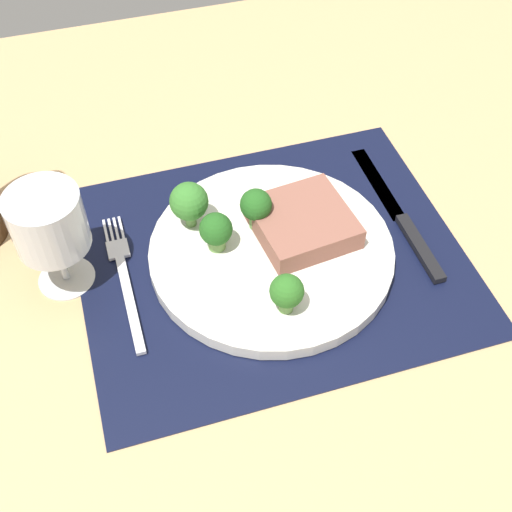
# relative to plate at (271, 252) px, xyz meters

# --- Properties ---
(ground_plane) EXTENTS (1.40, 1.10, 0.03)m
(ground_plane) POSITION_rel_plate_xyz_m (0.00, 0.00, -0.03)
(ground_plane) COLOR tan
(placemat) EXTENTS (0.42, 0.35, 0.00)m
(placemat) POSITION_rel_plate_xyz_m (0.00, 0.00, -0.01)
(placemat) COLOR black
(placemat) RESTS_ON ground_plane
(plate) EXTENTS (0.27, 0.27, 0.02)m
(plate) POSITION_rel_plate_xyz_m (0.00, 0.00, 0.00)
(plate) COLOR silver
(plate) RESTS_ON placemat
(steak) EXTENTS (0.11, 0.11, 0.03)m
(steak) POSITION_rel_plate_xyz_m (0.04, 0.01, 0.02)
(steak) COLOR #8C5647
(steak) RESTS_ON plate
(broccoli_center) EXTENTS (0.04, 0.04, 0.06)m
(broccoli_center) POSITION_rel_plate_xyz_m (-0.08, 0.06, 0.04)
(broccoli_center) COLOR #5B8942
(broccoli_center) RESTS_ON plate
(broccoli_near_steak) EXTENTS (0.04, 0.04, 0.05)m
(broccoli_near_steak) POSITION_rel_plate_xyz_m (-0.06, 0.02, 0.03)
(broccoli_near_steak) COLOR #6B994C
(broccoli_near_steak) RESTS_ON plate
(broccoli_front_edge) EXTENTS (0.04, 0.04, 0.05)m
(broccoli_front_edge) POSITION_rel_plate_xyz_m (-0.01, 0.03, 0.04)
(broccoli_front_edge) COLOR #6B994C
(broccoli_front_edge) RESTS_ON plate
(broccoli_near_fork) EXTENTS (0.03, 0.03, 0.05)m
(broccoli_near_fork) POSITION_rel_plate_xyz_m (-0.01, -0.08, 0.04)
(broccoli_near_fork) COLOR #6B994C
(broccoli_near_fork) RESTS_ON plate
(fork) EXTENTS (0.02, 0.19, 0.01)m
(fork) POSITION_rel_plate_xyz_m (-0.16, 0.01, -0.01)
(fork) COLOR silver
(fork) RESTS_ON placemat
(knife) EXTENTS (0.02, 0.23, 0.01)m
(knife) POSITION_rel_plate_xyz_m (0.16, 0.01, -0.00)
(knife) COLOR black
(knife) RESTS_ON placemat
(wine_glass) EXTENTS (0.08, 0.08, 0.12)m
(wine_glass) POSITION_rel_plate_xyz_m (-0.22, 0.04, 0.07)
(wine_glass) COLOR silver
(wine_glass) RESTS_ON ground_plane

